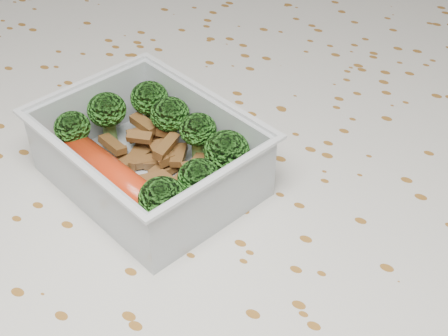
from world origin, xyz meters
The scene contains 6 objects.
dining_table centered at (0.00, 0.00, 0.67)m, with size 1.40×0.90×0.75m.
tablecloth centered at (0.00, 0.00, 0.72)m, with size 1.46×0.96×0.19m.
lunch_container centered at (-0.05, -0.01, 0.78)m, with size 0.19×0.17×0.06m.
broccoli_florets centered at (-0.04, 0.00, 0.79)m, with size 0.15×0.13×0.05m.
meat_pile centered at (-0.05, 0.00, 0.77)m, with size 0.10×0.08×0.03m.
sausage centered at (-0.05, -0.04, 0.78)m, with size 0.14×0.06×0.03m.
Camera 1 is at (0.18, -0.30, 1.08)m, focal length 50.00 mm.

